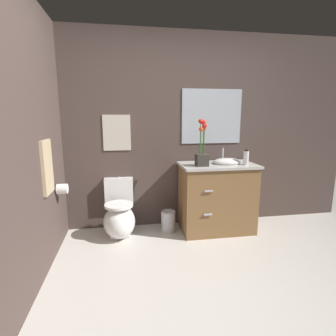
# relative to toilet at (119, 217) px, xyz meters

# --- Properties ---
(ground_plane) EXTENTS (9.56, 9.56, 0.00)m
(ground_plane) POSITION_rel_toilet_xyz_m (0.77, -1.42, -0.24)
(ground_plane) COLOR beige
(wall_back) EXTENTS (4.46, 0.05, 2.50)m
(wall_back) POSITION_rel_toilet_xyz_m (0.97, 0.30, 1.01)
(wall_back) COLOR #4C3D38
(wall_back) RESTS_ON ground_plane
(wall_left) EXTENTS (0.05, 4.73, 2.50)m
(wall_left) POSITION_rel_toilet_xyz_m (-0.69, -0.91, 1.01)
(wall_left) COLOR #4C3D38
(wall_left) RESTS_ON ground_plane
(toilet) EXTENTS (0.38, 0.59, 0.69)m
(toilet) POSITION_rel_toilet_xyz_m (0.00, 0.00, 0.00)
(toilet) COLOR white
(toilet) RESTS_ON ground_plane
(vanity_cabinet) EXTENTS (0.94, 0.56, 1.05)m
(vanity_cabinet) POSITION_rel_toilet_xyz_m (1.23, -0.03, 0.20)
(vanity_cabinet) COLOR brown
(vanity_cabinet) RESTS_ON ground_plane
(flower_vase) EXTENTS (0.14, 0.14, 0.55)m
(flower_vase) POSITION_rel_toilet_xyz_m (1.00, -0.12, 0.80)
(flower_vase) COLOR #38332D
(flower_vase) RESTS_ON vanity_cabinet
(soap_bottle) EXTENTS (0.06, 0.06, 0.19)m
(soap_bottle) POSITION_rel_toilet_xyz_m (1.54, -0.14, 0.72)
(soap_bottle) COLOR white
(soap_bottle) RESTS_ON vanity_cabinet
(trash_bin) EXTENTS (0.18, 0.18, 0.27)m
(trash_bin) POSITION_rel_toilet_xyz_m (0.61, 0.02, -0.11)
(trash_bin) COLOR #B7B7BC
(trash_bin) RESTS_ON ground_plane
(wall_poster) EXTENTS (0.34, 0.01, 0.44)m
(wall_poster) POSITION_rel_toilet_xyz_m (0.00, 0.27, 1.01)
(wall_poster) COLOR beige
(wall_mirror) EXTENTS (0.80, 0.01, 0.70)m
(wall_mirror) POSITION_rel_toilet_xyz_m (1.23, 0.27, 1.21)
(wall_mirror) COLOR #B2BCC6
(hanging_towel) EXTENTS (0.03, 0.28, 0.52)m
(hanging_towel) POSITION_rel_toilet_xyz_m (-0.65, -0.48, 0.73)
(hanging_towel) COLOR tan
(toilet_paper_roll) EXTENTS (0.11, 0.11, 0.11)m
(toilet_paper_roll) POSITION_rel_toilet_xyz_m (-0.59, -0.20, 0.44)
(toilet_paper_roll) COLOR white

